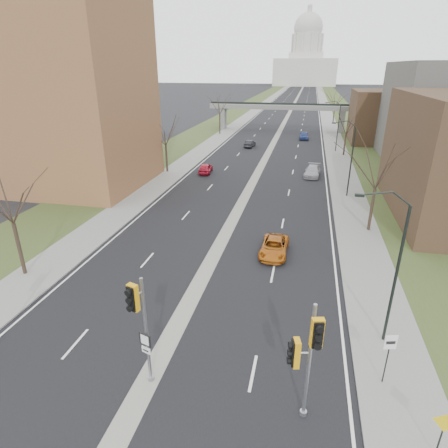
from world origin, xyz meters
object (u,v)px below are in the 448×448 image
(warning_sign, at_px, (443,429))
(car_right_far, at_px, (304,136))
(signal_pole_median, at_px, (139,316))
(car_left_near, at_px, (206,168))
(car_right_near, at_px, (274,247))
(signal_pole_right, at_px, (307,350))
(car_right_mid, at_px, (312,171))
(speed_limit_sign, at_px, (389,350))
(car_left_far, at_px, (250,144))

(warning_sign, relative_size, car_right_far, 0.49)
(signal_pole_median, xyz_separation_m, car_left_near, (-7.44, 38.64, -3.34))
(car_right_near, relative_size, car_right_far, 1.01)
(car_left_near, bearing_deg, car_right_near, 111.92)
(signal_pole_right, height_order, car_right_mid, signal_pole_right)
(warning_sign, bearing_deg, car_right_near, 131.57)
(signal_pole_right, distance_m, car_right_far, 69.95)
(signal_pole_median, xyz_separation_m, car_right_near, (4.73, 15.13, -3.40))
(signal_pole_right, height_order, car_right_near, signal_pole_right)
(speed_limit_sign, height_order, warning_sign, speed_limit_sign)
(signal_pole_right, relative_size, car_right_mid, 1.18)
(warning_sign, xyz_separation_m, car_right_mid, (-4.93, 41.10, -0.85))
(car_right_near, bearing_deg, car_left_far, 102.57)
(speed_limit_sign, distance_m, warning_sign, 3.81)
(signal_pole_right, relative_size, car_left_near, 1.41)
(signal_pole_median, bearing_deg, signal_pole_right, 15.17)
(signal_pole_median, height_order, car_left_far, signal_pole_median)
(car_left_near, distance_m, car_right_far, 33.60)
(speed_limit_sign, height_order, car_right_near, speed_limit_sign)
(car_right_mid, distance_m, car_right_far, 29.42)
(car_left_far, bearing_deg, warning_sign, 111.35)
(car_left_far, distance_m, car_right_mid, 22.03)
(car_right_mid, relative_size, car_right_far, 1.09)
(signal_pole_median, distance_m, speed_limit_sign, 11.66)
(signal_pole_median, distance_m, warning_sign, 12.91)
(car_left_far, bearing_deg, signal_pole_median, 99.68)
(signal_pole_right, xyz_separation_m, speed_limit_sign, (3.87, 2.90, -1.79))
(car_right_far, bearing_deg, warning_sign, -87.06)
(warning_sign, relative_size, car_right_mid, 0.45)
(signal_pole_median, relative_size, car_right_near, 1.25)
(speed_limit_sign, relative_size, car_right_mid, 0.56)
(car_right_mid, bearing_deg, warning_sign, -77.81)
(warning_sign, bearing_deg, speed_limit_sign, 127.63)
(warning_sign, xyz_separation_m, car_left_far, (-16.70, 59.72, -0.92))
(car_left_far, relative_size, car_right_mid, 0.79)
(car_right_near, bearing_deg, signal_pole_median, -106.20)
(car_left_far, height_order, car_right_near, car_left_far)
(speed_limit_sign, xyz_separation_m, car_right_far, (-5.36, 66.96, -1.27))
(speed_limit_sign, relative_size, car_left_near, 0.67)
(speed_limit_sign, xyz_separation_m, car_left_far, (-15.27, 56.21, -1.39))
(warning_sign, xyz_separation_m, car_right_far, (-6.79, 70.47, -0.79))
(signal_pole_median, height_order, car_right_mid, signal_pole_median)
(car_right_mid, xyz_separation_m, car_right_far, (-1.86, 29.36, 0.06))
(warning_sign, bearing_deg, car_left_near, 132.29)
(car_left_near, bearing_deg, car_left_far, -104.95)
(car_right_far, bearing_deg, car_right_mid, -88.94)
(car_left_near, relative_size, car_left_far, 1.05)
(car_right_far, bearing_deg, signal_pole_right, -91.34)
(warning_sign, xyz_separation_m, car_left_near, (-20.07, 39.60, -0.86))
(car_right_mid, bearing_deg, car_right_near, -91.43)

